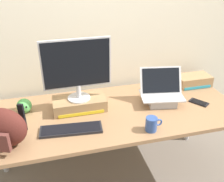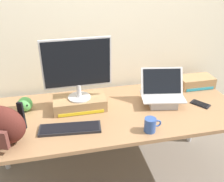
{
  "view_description": "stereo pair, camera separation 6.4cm",
  "coord_description": "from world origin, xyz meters",
  "px_view_note": "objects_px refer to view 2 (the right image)",
  "views": [
    {
      "loc": [
        -0.43,
        -1.65,
        1.82
      ],
      "look_at": [
        0.0,
        0.0,
        0.93
      ],
      "focal_mm": 40.35,
      "sensor_mm": 36.0,
      "label": 1
    },
    {
      "loc": [
        -0.37,
        -1.66,
        1.82
      ],
      "look_at": [
        0.0,
        0.0,
        0.93
      ],
      "focal_mm": 40.35,
      "sensor_mm": 36.0,
      "label": 2
    }
  ],
  "objects_px": {
    "external_keyboard": "(70,128)",
    "toner_box_cyan": "(196,82)",
    "toner_box_yellow": "(80,103)",
    "plush_toy": "(25,104)",
    "messenger_backpack": "(1,126)",
    "desktop_monitor": "(77,67)",
    "open_laptop": "(162,97)",
    "cell_phone": "(200,104)",
    "coffee_mug": "(150,125)"
  },
  "relations": [
    {
      "from": "open_laptop",
      "to": "cell_phone",
      "type": "height_order",
      "value": "open_laptop"
    },
    {
      "from": "plush_toy",
      "to": "toner_box_cyan",
      "type": "bearing_deg",
      "value": 3.65
    },
    {
      "from": "messenger_backpack",
      "to": "coffee_mug",
      "type": "bearing_deg",
      "value": 16.23
    },
    {
      "from": "external_keyboard",
      "to": "messenger_backpack",
      "type": "bearing_deg",
      "value": -168.15
    },
    {
      "from": "messenger_backpack",
      "to": "coffee_mug",
      "type": "height_order",
      "value": "messenger_backpack"
    },
    {
      "from": "open_laptop",
      "to": "messenger_backpack",
      "type": "relative_size",
      "value": 1.05
    },
    {
      "from": "plush_toy",
      "to": "toner_box_cyan",
      "type": "relative_size",
      "value": 0.36
    },
    {
      "from": "toner_box_yellow",
      "to": "coffee_mug",
      "type": "relative_size",
      "value": 3.35
    },
    {
      "from": "open_laptop",
      "to": "external_keyboard",
      "type": "distance_m",
      "value": 0.8
    },
    {
      "from": "toner_box_yellow",
      "to": "plush_toy",
      "type": "bearing_deg",
      "value": 171.89
    },
    {
      "from": "toner_box_yellow",
      "to": "desktop_monitor",
      "type": "bearing_deg",
      "value": -88.68
    },
    {
      "from": "toner_box_yellow",
      "to": "open_laptop",
      "type": "distance_m",
      "value": 0.68
    },
    {
      "from": "toner_box_yellow",
      "to": "cell_phone",
      "type": "height_order",
      "value": "toner_box_yellow"
    },
    {
      "from": "coffee_mug",
      "to": "cell_phone",
      "type": "xyz_separation_m",
      "value": [
        0.54,
        0.25,
        -0.05
      ]
    },
    {
      "from": "toner_box_yellow",
      "to": "open_laptop",
      "type": "bearing_deg",
      "value": -5.87
    },
    {
      "from": "toner_box_yellow",
      "to": "plush_toy",
      "type": "distance_m",
      "value": 0.43
    },
    {
      "from": "open_laptop",
      "to": "external_keyboard",
      "type": "xyz_separation_m",
      "value": [
        -0.77,
        -0.21,
        -0.05
      ]
    },
    {
      "from": "open_laptop",
      "to": "toner_box_cyan",
      "type": "distance_m",
      "value": 0.49
    },
    {
      "from": "open_laptop",
      "to": "messenger_backpack",
      "type": "distance_m",
      "value": 1.23
    },
    {
      "from": "desktop_monitor",
      "to": "messenger_backpack",
      "type": "distance_m",
      "value": 0.66
    },
    {
      "from": "cell_phone",
      "to": "plush_toy",
      "type": "bearing_deg",
      "value": 135.61
    },
    {
      "from": "cell_phone",
      "to": "toner_box_yellow",
      "type": "bearing_deg",
      "value": 135.32
    },
    {
      "from": "cell_phone",
      "to": "toner_box_cyan",
      "type": "xyz_separation_m",
      "value": [
        0.12,
        0.32,
        0.04
      ]
    },
    {
      "from": "open_laptop",
      "to": "cell_phone",
      "type": "xyz_separation_m",
      "value": [
        0.31,
        -0.09,
        -0.06
      ]
    },
    {
      "from": "toner_box_yellow",
      "to": "cell_phone",
      "type": "relative_size",
      "value": 2.49
    },
    {
      "from": "messenger_backpack",
      "to": "toner_box_cyan",
      "type": "xyz_separation_m",
      "value": [
        1.64,
        0.48,
        -0.09
      ]
    },
    {
      "from": "external_keyboard",
      "to": "toner_box_yellow",
      "type": "bearing_deg",
      "value": 75.7
    },
    {
      "from": "plush_toy",
      "to": "toner_box_yellow",
      "type": "bearing_deg",
      "value": -8.11
    },
    {
      "from": "external_keyboard",
      "to": "plush_toy",
      "type": "relative_size",
      "value": 3.86
    },
    {
      "from": "external_keyboard",
      "to": "toner_box_cyan",
      "type": "bearing_deg",
      "value": 25.29
    },
    {
      "from": "external_keyboard",
      "to": "cell_phone",
      "type": "xyz_separation_m",
      "value": [
        1.08,
        0.12,
        -0.01
      ]
    },
    {
      "from": "toner_box_yellow",
      "to": "desktop_monitor",
      "type": "xyz_separation_m",
      "value": [
        0.0,
        -0.0,
        0.31
      ]
    },
    {
      "from": "desktop_monitor",
      "to": "toner_box_cyan",
      "type": "xyz_separation_m",
      "value": [
        1.11,
        0.16,
        -0.31
      ]
    },
    {
      "from": "external_keyboard",
      "to": "coffee_mug",
      "type": "height_order",
      "value": "coffee_mug"
    },
    {
      "from": "desktop_monitor",
      "to": "open_laptop",
      "type": "height_order",
      "value": "desktop_monitor"
    },
    {
      "from": "desktop_monitor",
      "to": "cell_phone",
      "type": "xyz_separation_m",
      "value": [
        0.99,
        -0.16,
        -0.36
      ]
    },
    {
      "from": "external_keyboard",
      "to": "toner_box_cyan",
      "type": "relative_size",
      "value": 1.39
    },
    {
      "from": "desktop_monitor",
      "to": "messenger_backpack",
      "type": "xyz_separation_m",
      "value": [
        -0.53,
        -0.32,
        -0.23
      ]
    },
    {
      "from": "cell_phone",
      "to": "toner_box_cyan",
      "type": "relative_size",
      "value": 0.52
    },
    {
      "from": "open_laptop",
      "to": "plush_toy",
      "type": "distance_m",
      "value": 1.11
    },
    {
      "from": "messenger_backpack",
      "to": "cell_phone",
      "type": "bearing_deg",
      "value": 27.63
    },
    {
      "from": "coffee_mug",
      "to": "plush_toy",
      "type": "xyz_separation_m",
      "value": [
        -0.88,
        0.47,
        0.01
      ]
    },
    {
      "from": "toner_box_cyan",
      "to": "open_laptop",
      "type": "bearing_deg",
      "value": -152.24
    },
    {
      "from": "messenger_backpack",
      "to": "plush_toy",
      "type": "relative_size",
      "value": 3.13
    },
    {
      "from": "desktop_monitor",
      "to": "plush_toy",
      "type": "bearing_deg",
      "value": 170.76
    },
    {
      "from": "toner_box_yellow",
      "to": "external_keyboard",
      "type": "height_order",
      "value": "toner_box_yellow"
    },
    {
      "from": "coffee_mug",
      "to": "cell_phone",
      "type": "distance_m",
      "value": 0.59
    },
    {
      "from": "cell_phone",
      "to": "open_laptop",
      "type": "bearing_deg",
      "value": 128.57
    },
    {
      "from": "cell_phone",
      "to": "desktop_monitor",
      "type": "bearing_deg",
      "value": 135.39
    },
    {
      "from": "toner_box_yellow",
      "to": "toner_box_cyan",
      "type": "xyz_separation_m",
      "value": [
        1.11,
        0.16,
        0.0
      ]
    }
  ]
}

